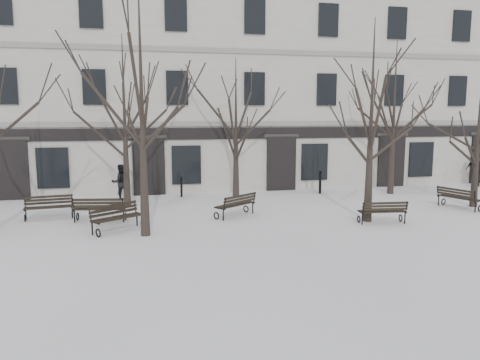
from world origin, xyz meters
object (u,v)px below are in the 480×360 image
object	(u,v)px
bench_3	(49,206)
tree_1	(141,78)
tree_3	(479,117)
bench_4	(236,204)
tree_2	(372,97)
bench_2	(383,211)
bench_5	(458,197)
bench_0	(117,217)
bench_1	(100,208)

from	to	relation	value
bench_3	tree_1	bearing A→B (deg)	-49.79
tree_3	bench_4	world-z (taller)	tree_3
tree_1	tree_2	world-z (taller)	tree_1
tree_1	bench_3	xyz separation A→B (m)	(-3.70, 3.42, -4.81)
tree_3	bench_3	world-z (taller)	tree_3
tree_1	bench_2	distance (m)	10.05
tree_2	tree_3	world-z (taller)	tree_2
tree_1	bench_5	size ratio (longest dim) A/B	4.39
bench_0	bench_4	world-z (taller)	bench_0
bench_3	bench_4	size ratio (longest dim) A/B	1.00
bench_2	bench_3	world-z (taller)	bench_3
bench_3	bench_5	bearing A→B (deg)	-12.71
bench_0	bench_4	size ratio (longest dim) A/B	1.03
tree_3	bench_0	size ratio (longest dim) A/B	3.29
tree_2	bench_0	xyz separation A→B (m)	(-9.41, 0.44, -4.24)
tree_3	bench_5	distance (m)	3.63
tree_3	bench_1	bearing A→B (deg)	178.53
bench_3	bench_5	xyz separation A→B (m)	(17.16, -1.70, 0.01)
bench_3	bench_4	world-z (taller)	bench_4
bench_4	bench_5	bearing A→B (deg)	141.22
tree_2	tree_3	xyz separation A→B (m)	(5.99, 1.62, -0.78)
tree_1	bench_5	bearing A→B (deg)	7.30
bench_4	bench_2	bearing A→B (deg)	119.82
tree_1	bench_4	size ratio (longest dim) A/B	4.52
tree_3	bench_1	world-z (taller)	tree_3
bench_3	tree_3	bearing A→B (deg)	-11.58
bench_0	bench_5	distance (m)	14.45
tree_1	bench_4	world-z (taller)	tree_1
bench_0	bench_4	xyz separation A→B (m)	(4.60, 1.39, -0.01)
bench_1	bench_5	world-z (taller)	bench_1
tree_3	bench_1	xyz separation A→B (m)	(-16.13, 0.41, -3.46)
tree_3	tree_1	bearing A→B (deg)	-172.16
bench_5	bench_2	bearing A→B (deg)	91.92
tree_2	bench_5	size ratio (longest dim) A/B	3.94
tree_3	bench_2	xyz separation A→B (m)	(-5.62, -2.12, -3.51)
tree_3	bench_5	world-z (taller)	tree_3
tree_1	tree_2	distance (m)	8.47
tree_2	bench_2	xyz separation A→B (m)	(0.37, -0.49, -4.28)
bench_2	bench_5	size ratio (longest dim) A/B	0.94
tree_1	bench_2	xyz separation A→B (m)	(8.82, -0.13, -4.82)
tree_3	bench_5	xyz separation A→B (m)	(-0.99, -0.26, -3.49)
tree_1	bench_5	xyz separation A→B (m)	(13.45, 1.72, -4.80)
bench_1	bench_0	bearing A→B (deg)	123.36
bench_1	bench_4	bearing A→B (deg)	-173.18
bench_3	bench_4	distance (m)	7.44
bench_1	bench_4	xyz separation A→B (m)	(5.32, -0.21, -0.02)
bench_1	bench_5	size ratio (longest dim) A/B	1.05
tree_1	bench_2	size ratio (longest dim) A/B	4.66
bench_4	bench_0	bearing A→B (deg)	-19.24
tree_3	bench_0	world-z (taller)	tree_3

